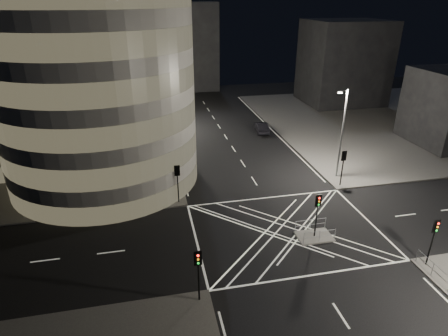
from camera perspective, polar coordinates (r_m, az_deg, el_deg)
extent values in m
plane|color=black|center=(34.07, 9.42, -9.34)|extent=(120.00, 120.00, 0.00)
cube|color=#4E4C49|center=(59.04, -28.93, 2.90)|extent=(42.00, 42.00, 0.15)
cube|color=#4E4C49|center=(69.19, 24.22, 6.68)|extent=(42.00, 42.00, 0.15)
cube|color=slate|center=(33.63, 13.57, -10.10)|extent=(3.00, 2.00, 0.15)
cylinder|color=gray|center=(40.84, -19.33, 14.57)|extent=(20.00, 20.00, 25.00)
cube|color=gray|center=(52.59, -29.40, 14.84)|extent=(20.00, 18.00, 25.00)
cube|color=gray|center=(69.36, -21.92, 16.56)|extent=(24.00, 16.00, 22.00)
cube|color=black|center=(76.67, 17.72, 15.09)|extent=(14.00, 12.00, 15.00)
cube|color=black|center=(84.97, -7.51, 17.74)|extent=(18.00, 8.00, 18.00)
cylinder|color=black|center=(38.95, -9.84, -1.51)|extent=(0.32, 0.32, 3.57)
ellipsoid|color=black|center=(37.71, -10.18, 2.70)|extent=(4.72, 4.72, 5.43)
cylinder|color=black|center=(44.36, -10.28, 2.03)|extent=(0.32, 0.32, 3.91)
ellipsoid|color=black|center=(43.31, -10.58, 5.76)|extent=(4.01, 4.01, 4.61)
cylinder|color=black|center=(50.09, -10.58, 4.23)|extent=(0.32, 0.32, 3.23)
ellipsoid|color=black|center=(49.21, -10.83, 7.28)|extent=(4.27, 4.27, 4.91)
cylinder|color=black|center=(55.77, -10.85, 6.31)|extent=(0.32, 0.32, 3.22)
ellipsoid|color=black|center=(54.95, -11.09, 9.19)|extent=(4.71, 4.71, 5.41)
cylinder|color=black|center=(61.57, -11.05, 7.81)|extent=(0.32, 0.32, 2.76)
ellipsoid|color=black|center=(60.92, -11.24, 10.02)|extent=(3.94, 3.94, 4.53)
cylinder|color=black|center=(37.18, -7.01, -3.13)|extent=(0.12, 0.12, 3.00)
cube|color=black|center=(36.32, -7.17, -0.41)|extent=(0.28, 0.22, 0.90)
cube|color=black|center=(36.32, -7.17, -0.41)|extent=(0.55, 0.04, 1.10)
cylinder|color=black|center=(25.94, -3.88, -16.95)|extent=(0.12, 0.12, 3.00)
cube|color=black|center=(24.69, -4.01, -13.55)|extent=(0.28, 0.22, 0.90)
cube|color=black|center=(24.69, -4.01, -13.55)|extent=(0.55, 0.04, 1.10)
cylinder|color=black|center=(42.16, 17.50, -0.67)|extent=(0.12, 0.12, 3.00)
cube|color=black|center=(41.40, 17.84, 1.77)|extent=(0.28, 0.22, 0.90)
cube|color=black|center=(41.40, 17.84, 1.77)|extent=(0.55, 0.04, 1.10)
cylinder|color=black|center=(32.68, 28.92, -10.62)|extent=(0.12, 0.12, 3.00)
cube|color=black|center=(31.70, 29.63, -7.71)|extent=(0.28, 0.22, 0.90)
cube|color=black|center=(31.70, 29.63, -7.71)|extent=(0.55, 0.04, 1.10)
cylinder|color=black|center=(32.78, 13.85, -7.83)|extent=(0.12, 0.12, 3.00)
cube|color=black|center=(31.80, 14.20, -4.85)|extent=(0.28, 0.22, 0.90)
cube|color=black|center=(31.80, 14.20, -4.85)|extent=(0.55, 0.04, 1.10)
cylinder|color=slate|center=(40.50, -8.99, 4.54)|extent=(0.20, 0.20, 10.00)
cylinder|color=slate|center=(39.16, -8.79, 11.27)|extent=(0.90, 0.10, 0.10)
cube|color=slate|center=(39.21, -8.11, 11.18)|extent=(0.50, 0.25, 0.18)
cube|color=white|center=(39.23, -8.10, 11.03)|extent=(0.42, 0.20, 0.05)
cylinder|color=slate|center=(57.76, -10.23, 10.50)|extent=(0.20, 0.20, 10.00)
cylinder|color=slate|center=(56.82, -10.13, 15.28)|extent=(0.90, 0.10, 0.10)
cube|color=slate|center=(56.85, -9.66, 15.22)|extent=(0.50, 0.25, 0.18)
cube|color=white|center=(56.87, -9.65, 15.11)|extent=(0.42, 0.20, 0.05)
cylinder|color=slate|center=(42.98, 17.53, 4.86)|extent=(0.20, 0.20, 10.00)
cylinder|color=slate|center=(41.47, 17.83, 11.14)|extent=(0.90, 0.10, 0.10)
cube|color=slate|center=(41.28, 17.26, 11.01)|extent=(0.50, 0.25, 0.18)
cube|color=white|center=(41.30, 17.24, 10.86)|extent=(0.42, 0.20, 0.05)
cube|color=slate|center=(32.62, 14.35, -10.05)|extent=(2.80, 0.06, 1.10)
cube|color=slate|center=(33.95, 13.04, -8.40)|extent=(2.80, 0.06, 1.10)
imported|color=black|center=(57.60, 5.74, 6.20)|extent=(2.27, 4.94, 1.57)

